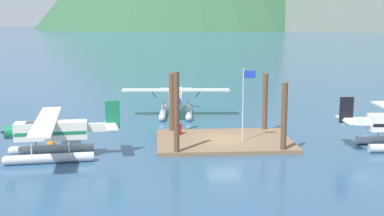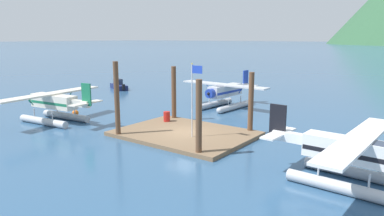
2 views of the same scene
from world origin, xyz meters
name	(u,v)px [view 1 (image 1 of 2)]	position (x,y,z in m)	size (l,w,h in m)	color
ground_plane	(224,143)	(0.00, 0.00, 0.00)	(1200.00, 1200.00, 0.00)	#2D5175
dock_platform	(224,141)	(0.00, 0.00, 0.15)	(10.27, 7.60, 0.30)	brown
piling_near_left	(177,114)	(-3.77, -3.53, 2.94)	(0.39, 0.39, 5.88)	brown
piling_near_right	(284,119)	(3.78, -3.40, 2.53)	(0.41, 0.41, 5.05)	brown
piling_far_left	(172,104)	(-3.88, 3.39, 2.53)	(0.43, 0.43, 5.05)	brown
piling_far_right	(265,103)	(3.90, 3.53, 2.48)	(0.42, 0.42, 4.97)	brown
flagpole	(245,96)	(1.43, -0.79, 3.77)	(0.95, 0.10, 5.52)	silver
fuel_drum	(178,129)	(-3.45, 1.86, 0.74)	(0.62, 0.62, 0.88)	#AD1E19
mooring_buoy	(51,145)	(-12.91, -0.90, 0.31)	(0.63, 0.63, 0.63)	orange
seaplane_silver_bow_left	(176,100)	(-3.24, 11.37, 1.58)	(10.46, 7.98, 3.84)	#B7BABF
seaplane_cream_port_aft	(51,136)	(-12.33, -3.48, 1.58)	(7.95, 10.49, 3.84)	#B7BABF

